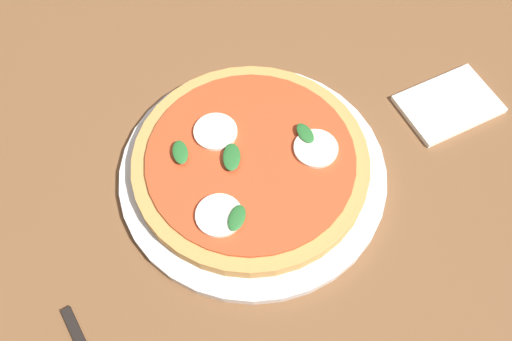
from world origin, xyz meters
The scene contains 5 objects.
ground_plane centered at (0.00, 0.00, 0.00)m, with size 6.00×6.00×0.00m, color #2D2B28.
dining_table centered at (0.00, 0.00, 0.64)m, with size 1.33×1.06×0.73m.
serving_tray centered at (0.00, -0.04, 0.73)m, with size 0.34×0.34×0.01m, color silver.
pizza centered at (0.00, -0.04, 0.75)m, with size 0.30×0.30×0.03m.
napkin centered at (0.29, -0.05, 0.73)m, with size 0.13×0.09×0.01m, color white.
Camera 1 is at (-0.14, -0.38, 1.38)m, focal length 40.73 mm.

